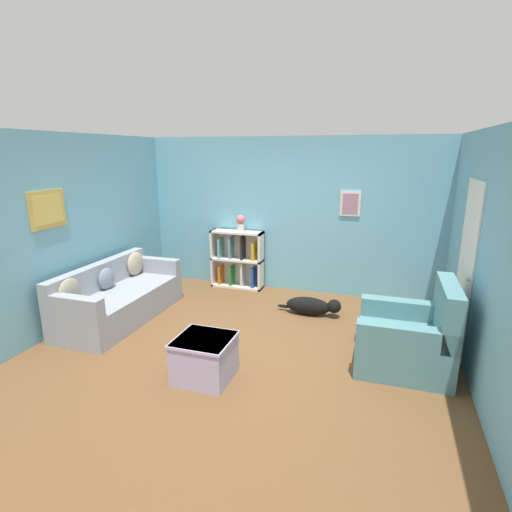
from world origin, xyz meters
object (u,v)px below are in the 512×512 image
Objects in this scene: couch at (118,298)px; vase at (241,222)px; dog at (312,306)px; coffee_table at (205,357)px; bookshelf at (238,260)px; recliner_chair at (410,338)px.

vase is at bearing 56.54° from couch.
couch is 2.83m from dog.
coffee_table is (1.87, -1.06, -0.06)m from couch.
bookshelf is at bearing 162.34° from vase.
couch reaches higher than dog.
recliner_chair is at bearing -40.71° from dog.
vase is (1.22, 1.84, 0.87)m from couch.
couch is 2.37m from vase.
dog is at bearing -30.40° from bookshelf.
recliner_chair is (3.94, -0.13, 0.03)m from couch.
recliner_chair is 1.71× the size of coffee_table.
vase reaches higher than dog.
recliner_chair is 1.05× the size of dog.
dog is (0.78, 2.04, -0.10)m from coffee_table.
recliner_chair is 3.56× the size of vase.
bookshelf is at bearing 103.83° from coffee_table.
recliner_chair reaches higher than dog.
recliner_chair is at bearing 24.04° from coffee_table.
coffee_table is 2.19m from dog.
coffee_table is (-2.08, -0.93, -0.10)m from recliner_chair.
coffee_table is (0.72, -2.92, -0.25)m from bookshelf.
dog is 1.96m from vase.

